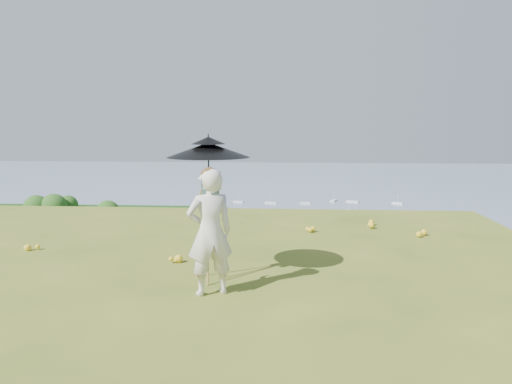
# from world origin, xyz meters

# --- Properties ---
(ground) EXTENTS (14.00, 14.00, 0.00)m
(ground) POSITION_xyz_m (0.00, 0.00, 0.00)
(ground) COLOR #516D1F
(ground) RESTS_ON ground
(shoreline_tier) EXTENTS (170.00, 28.00, 8.00)m
(shoreline_tier) POSITION_xyz_m (0.00, 75.00, -36.00)
(shoreline_tier) COLOR #6F6759
(shoreline_tier) RESTS_ON bay_water
(bay_water) EXTENTS (700.00, 700.00, 0.00)m
(bay_water) POSITION_xyz_m (0.00, 240.00, -34.00)
(bay_water) COLOR #728BA3
(bay_water) RESTS_ON ground
(peninsula) EXTENTS (90.00, 60.00, 12.00)m
(peninsula) POSITION_xyz_m (-75.00, 155.00, -29.00)
(peninsula) COLOR #113D10
(peninsula) RESTS_ON bay_water
(slope_trees) EXTENTS (110.00, 50.00, 6.00)m
(slope_trees) POSITION_xyz_m (0.00, 35.00, -15.00)
(slope_trees) COLOR #255319
(slope_trees) RESTS_ON forest_slope
(harbor_town) EXTENTS (110.00, 22.00, 5.00)m
(harbor_town) POSITION_xyz_m (0.00, 75.00, -29.50)
(harbor_town) COLOR silver
(harbor_town) RESTS_ON shoreline_tier
(moored_boats) EXTENTS (140.00, 140.00, 0.70)m
(moored_boats) POSITION_xyz_m (-12.50, 161.00, -33.65)
(moored_boats) COLOR silver
(moored_boats) RESTS_ON bay_water
(wildflowers) EXTENTS (10.00, 10.50, 0.12)m
(wildflowers) POSITION_xyz_m (0.00, 0.25, 0.06)
(wildflowers) COLOR yellow
(wildflowers) RESTS_ON ground
(painter) EXTENTS (0.73, 0.63, 1.70)m
(painter) POSITION_xyz_m (1.13, 0.14, 0.85)
(painter) COLOR white
(painter) RESTS_ON ground
(field_easel) EXTENTS (0.69, 0.69, 1.46)m
(field_easel) POSITION_xyz_m (1.03, 0.75, 0.73)
(field_easel) COLOR olive
(field_easel) RESTS_ON ground
(sun_umbrella) EXTENTS (1.52, 1.52, 0.94)m
(sun_umbrella) POSITION_xyz_m (1.02, 0.78, 1.67)
(sun_umbrella) COLOR black
(sun_umbrella) RESTS_ON field_easel
(painter_cap) EXTENTS (0.31, 0.33, 0.10)m
(painter_cap) POSITION_xyz_m (1.13, 0.14, 1.65)
(painter_cap) COLOR #CA6E77
(painter_cap) RESTS_ON painter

